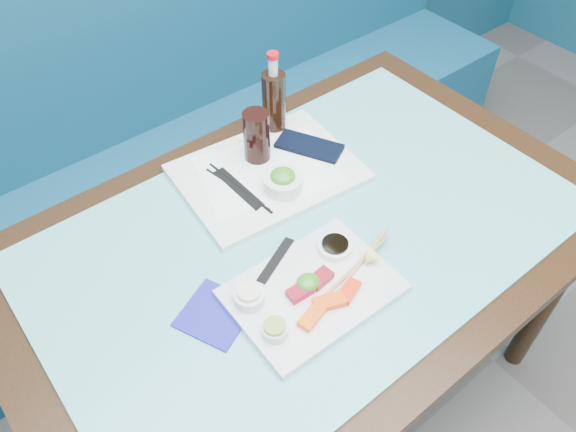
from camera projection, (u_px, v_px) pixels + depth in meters
booth_bench at (156, 164)px, 2.01m from camera, size 3.00×0.56×1.17m
dining_table at (308, 256)px, 1.35m from camera, size 1.40×0.90×0.75m
glass_top at (310, 232)px, 1.29m from camera, size 1.22×0.76×0.01m
sashimi_plate at (313, 291)px, 1.16m from camera, size 0.34×0.25×0.02m
salmon_left at (311, 317)px, 1.10m from camera, size 0.07×0.04×0.01m
salmon_mid at (329, 302)px, 1.12m from camera, size 0.07×0.05×0.02m
salmon_right at (349, 291)px, 1.14m from camera, size 0.06×0.05×0.01m
tuna_left at (300, 292)px, 1.14m from camera, size 0.05×0.03×0.02m
tuna_right at (321, 278)px, 1.16m from camera, size 0.06×0.04×0.02m
seaweed_garnish at (308, 282)px, 1.15m from camera, size 0.06×0.05×0.03m
ramekin_wasabi at (275, 330)px, 1.07m from camera, size 0.06×0.06×0.02m
wasabi_fill at (275, 326)px, 1.06m from camera, size 0.04×0.04×0.01m
ramekin_ginger at (249, 297)px, 1.12m from camera, size 0.07×0.07×0.03m
ginger_fill at (249, 292)px, 1.11m from camera, size 0.06×0.06×0.01m
soy_dish at (335, 247)px, 1.22m from camera, size 0.10×0.10×0.01m
soy_fill at (335, 244)px, 1.21m from camera, size 0.07×0.07×0.01m
lemon_wedge at (375, 257)px, 1.18m from camera, size 0.05×0.05×0.04m
chopstick_sleeve at (276, 260)px, 1.20m from camera, size 0.13×0.07×0.00m
wooden_chopstick_a at (357, 265)px, 1.19m from camera, size 0.21×0.04×0.01m
wooden_chopstick_b at (360, 263)px, 1.19m from camera, size 0.23×0.07×0.01m
serving_tray at (268, 173)px, 1.40m from camera, size 0.46×0.36×0.02m
paper_placemat at (268, 170)px, 1.40m from camera, size 0.38×0.32×0.00m
seaweed_bowl at (283, 183)px, 1.34m from camera, size 0.12×0.12×0.04m
seaweed_salad at (283, 176)px, 1.32m from camera, size 0.08×0.08×0.03m
cola_glass at (257, 136)px, 1.38m from camera, size 0.09×0.09×0.14m
navy_pouch at (309, 146)px, 1.45m from camera, size 0.14×0.18×0.01m
fork at (282, 128)px, 1.50m from camera, size 0.02×0.09×0.01m
black_chopstick_a at (237, 189)px, 1.35m from camera, size 0.04×0.21×0.01m
black_chopstick_b at (240, 187)px, 1.35m from camera, size 0.03×0.23×0.01m
tray_sleeve at (239, 188)px, 1.35m from camera, size 0.03×0.17×0.00m
cola_bottle_body at (274, 104)px, 1.47m from camera, size 0.08×0.08×0.18m
cola_bottle_neck at (273, 66)px, 1.38m from camera, size 0.03×0.03×0.05m
cola_bottle_cap at (273, 55)px, 1.36m from camera, size 0.03×0.03×0.01m
blue_napkin at (216, 314)px, 1.13m from camera, size 0.17×0.17×0.01m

